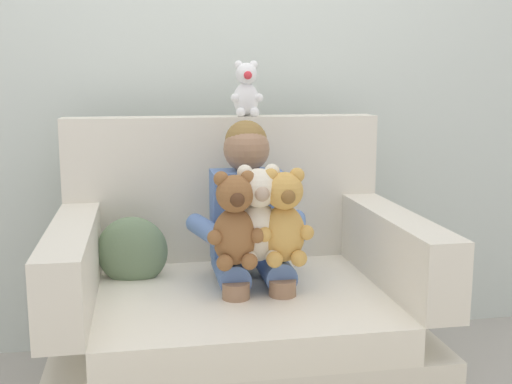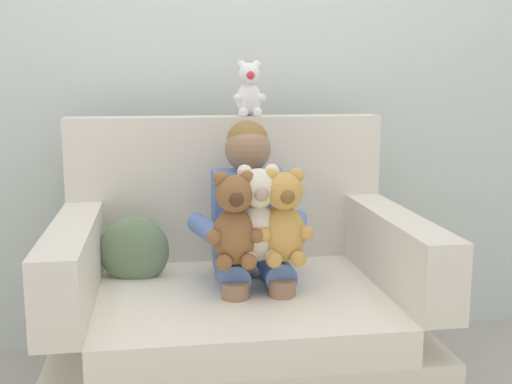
% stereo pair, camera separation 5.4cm
% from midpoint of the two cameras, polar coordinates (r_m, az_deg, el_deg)
% --- Properties ---
extents(back_wall, '(6.00, 0.10, 2.60)m').
position_cam_midpoint_polar(back_wall, '(2.86, -2.91, 12.27)').
color(back_wall, silver).
rests_on(back_wall, ground).
extents(armchair, '(1.26, 0.95, 1.04)m').
position_cam_midpoint_polar(armchair, '(2.37, -1.03, -11.20)').
color(armchair, silver).
rests_on(armchair, ground).
extents(seated_child, '(0.45, 0.39, 0.82)m').
position_cam_midpoint_polar(seated_child, '(2.31, 0.17, -2.82)').
color(seated_child, '#597AB7').
rests_on(seated_child, armchair).
extents(plush_honey, '(0.19, 0.16, 0.33)m').
position_cam_midpoint_polar(plush_honey, '(2.15, 3.21, -2.47)').
color(plush_honey, gold).
rests_on(plush_honey, armchair).
extents(plush_cream, '(0.20, 0.16, 0.34)m').
position_cam_midpoint_polar(plush_cream, '(2.16, 0.94, -2.28)').
color(plush_cream, silver).
rests_on(plush_cream, armchair).
extents(plush_brown, '(0.19, 0.16, 0.32)m').
position_cam_midpoint_polar(plush_brown, '(2.12, -1.22, -2.72)').
color(plush_brown, brown).
rests_on(plush_brown, armchair).
extents(plush_white_on_backrest, '(0.13, 0.11, 0.22)m').
position_cam_midpoint_polar(plush_white_on_backrest, '(2.57, -0.02, 9.08)').
color(plush_white_on_backrest, white).
rests_on(plush_white_on_backrest, armchair).
extents(throw_pillow, '(0.27, 0.15, 0.26)m').
position_cam_midpoint_polar(throw_pillow, '(2.41, -10.24, -5.18)').
color(throw_pillow, slate).
rests_on(throw_pillow, armchair).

